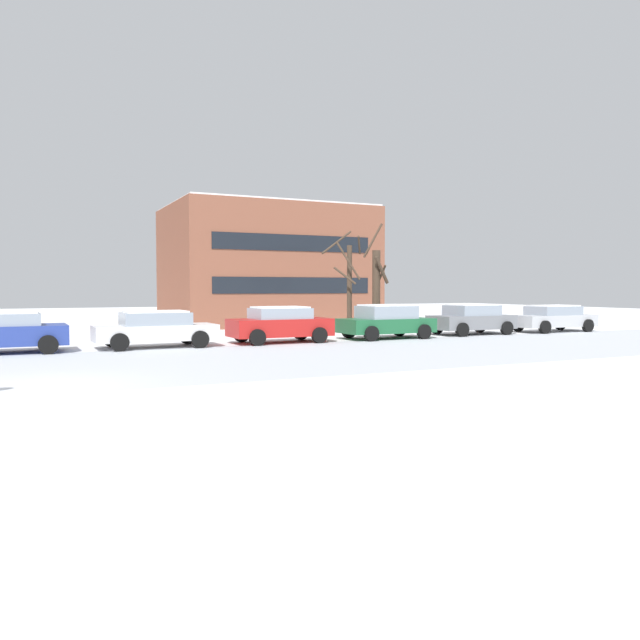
{
  "coord_description": "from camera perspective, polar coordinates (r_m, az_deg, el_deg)",
  "views": [
    {
      "loc": [
        -0.28,
        -14.91,
        2.19
      ],
      "look_at": [
        9.31,
        5.21,
        1.06
      ],
      "focal_mm": 35.36,
      "sensor_mm": 36.0,
      "label": 1
    }
  ],
  "objects": [
    {
      "name": "parked_car_green",
      "position": [
        27.52,
        6.01,
        -0.12
      ],
      "size": [
        4.09,
        2.19,
        1.49
      ],
      "color": "#1E6038",
      "rests_on": "ground"
    },
    {
      "name": "tree_far_right",
      "position": [
        30.47,
        5.13,
        2.82
      ],
      "size": [
        1.02,
        1.13,
        5.36
      ],
      "color": "#423326",
      "rests_on": "ground"
    },
    {
      "name": "building_far_right",
      "position": [
        39.17,
        -4.87,
        4.91
      ],
      "size": [
        11.74,
        8.76,
        7.16
      ],
      "color": "brown",
      "rests_on": "ground"
    },
    {
      "name": "tree_far_mid",
      "position": [
        29.7,
        2.6,
        3.37
      ],
      "size": [
        1.84,
        1.99,
        5.0
      ],
      "color": "#423326",
      "rests_on": "ground"
    },
    {
      "name": "parked_car_white",
      "position": [
        23.99,
        -14.66,
        -0.76
      ],
      "size": [
        4.41,
        2.06,
        1.36
      ],
      "color": "white",
      "rests_on": "ground"
    },
    {
      "name": "parked_car_red",
      "position": [
        25.36,
        -3.63,
        -0.38
      ],
      "size": [
        4.09,
        2.07,
        1.46
      ],
      "color": "red",
      "rests_on": "ground"
    },
    {
      "name": "parked_car_gray",
      "position": [
        30.65,
        13.56,
        0.1
      ],
      "size": [
        4.08,
        2.14,
        1.45
      ],
      "color": "slate",
      "rests_on": "ground"
    },
    {
      "name": "ground_plane",
      "position": [
        15.07,
        -24.26,
        -5.73
      ],
      "size": [
        120.0,
        120.0,
        0.0
      ],
      "primitive_type": "plane",
      "color": "white"
    },
    {
      "name": "parked_car_blue",
      "position": [
        23.66,
        -26.53,
        -0.96
      ],
      "size": [
        3.84,
        2.19,
        1.41
      ],
      "color": "#283D93",
      "rests_on": "ground"
    },
    {
      "name": "parked_car_silver",
      "position": [
        33.8,
        20.34,
        0.18
      ],
      "size": [
        4.55,
        2.04,
        1.35
      ],
      "color": "silver",
      "rests_on": "ground"
    },
    {
      "name": "road_surface",
      "position": [
        18.53,
        -24.5,
        -4.15
      ],
      "size": [
        80.0,
        8.98,
        0.0
      ],
      "color": "#B7BCC4",
      "rests_on": "ground"
    }
  ]
}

